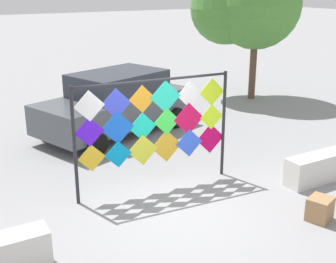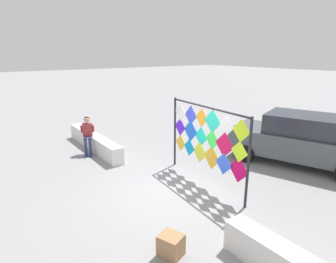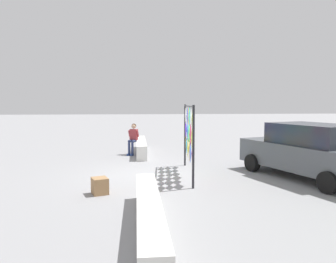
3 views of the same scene
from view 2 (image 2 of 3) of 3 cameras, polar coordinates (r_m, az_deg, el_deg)
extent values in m
plane|color=gray|center=(8.27, 0.49, -12.03)|extent=(120.00, 120.00, 0.00)
cube|color=silver|center=(11.95, -14.73, -2.01)|extent=(4.45, 0.46, 0.63)
cylinder|color=#232328|center=(9.71, 1.42, -0.13)|extent=(0.07, 0.07, 2.39)
cylinder|color=#232328|center=(7.27, 15.93, -6.32)|extent=(0.07, 0.07, 2.39)
cylinder|color=#232328|center=(8.12, 7.90, 4.89)|extent=(3.35, 0.33, 0.06)
cube|color=gold|center=(9.54, 2.56, -2.26)|extent=(0.57, 0.06, 0.57)
cube|color=#078ECF|center=(9.11, 4.32, -3.22)|extent=(0.57, 0.06, 0.57)
cube|color=yellow|center=(8.70, 6.44, -4.18)|extent=(0.67, 0.07, 0.67)
cube|color=gold|center=(8.31, 8.80, -5.24)|extent=(0.71, 0.07, 0.72)
cube|color=#3360F8|center=(7.93, 11.15, -6.45)|extent=(0.63, 0.06, 0.63)
cube|color=#CE0654|center=(7.59, 14.08, -7.58)|extent=(0.69, 0.07, 0.69)
cube|color=#4E13E3|center=(9.39, 2.46, 0.93)|extent=(0.60, 0.06, 0.60)
cube|color=blue|center=(8.94, 4.57, 0.13)|extent=(0.69, 0.07, 0.70)
cube|color=#17DCBD|center=(8.55, 6.68, -1.02)|extent=(0.61, 0.06, 0.61)
cube|color=#3CF54D|center=(8.13, 8.92, -1.67)|extent=(0.58, 0.06, 0.58)
cube|color=#D60E48|center=(7.77, 11.32, -2.67)|extent=(0.71, 0.07, 0.71)
cylinder|color=#16E5AA|center=(7.95, 11.17, -6.23)|extent=(0.02, 0.02, 0.33)
cube|color=#CBF823|center=(7.39, 14.22, -4.02)|extent=(0.57, 0.06, 0.57)
cube|color=white|center=(9.25, 2.56, 4.00)|extent=(0.61, 0.06, 0.61)
cube|color=blue|center=(8.83, 4.62, 3.28)|extent=(0.62, 0.06, 0.62)
cube|color=orange|center=(8.40, 6.81, 2.77)|extent=(0.57, 0.06, 0.57)
cube|color=#23D5AF|center=(8.01, 8.97, 2.03)|extent=(0.69, 0.07, 0.69)
cylinder|color=#E51642|center=(8.15, 8.87, -1.47)|extent=(0.02, 0.02, 0.34)
cube|color=white|center=(7.62, 11.65, 1.06)|extent=(0.58, 0.06, 0.58)
cube|color=#C7E91E|center=(7.24, 14.56, 0.13)|extent=(0.61, 0.06, 0.61)
cylinder|color=navy|center=(11.23, -16.28, -3.28)|extent=(0.11, 0.11, 0.63)
cylinder|color=navy|center=(11.29, -16.35, -1.34)|extent=(0.37, 0.26, 0.13)
cube|color=navy|center=(11.26, -16.20, -4.67)|extent=(0.26, 0.19, 0.09)
cylinder|color=navy|center=(11.22, -15.42, -3.24)|extent=(0.11, 0.11, 0.63)
cylinder|color=navy|center=(11.28, -15.49, -1.30)|extent=(0.37, 0.26, 0.13)
cube|color=navy|center=(11.25, -15.33, -4.63)|extent=(0.26, 0.19, 0.09)
cube|color=#993338|center=(11.37, -15.97, 0.33)|extent=(0.33, 0.41, 0.52)
sphere|color=tan|center=(11.28, -16.12, 2.29)|extent=(0.22, 0.22, 0.22)
sphere|color=#382314|center=(11.29, -16.12, 2.38)|extent=(0.22, 0.22, 0.22)
cylinder|color=#993338|center=(11.36, -17.11, 0.48)|extent=(0.19, 0.15, 0.31)
cylinder|color=#993338|center=(11.32, -14.88, 0.61)|extent=(0.19, 0.15, 0.31)
cube|color=#4C5156|center=(11.07, 24.93, -2.23)|extent=(4.99, 3.36, 0.82)
cube|color=#282D38|center=(10.86, 26.22, 1.35)|extent=(3.00, 2.48, 0.66)
cylinder|color=black|center=(10.64, 15.40, -4.32)|extent=(0.66, 0.43, 0.61)
cylinder|color=black|center=(12.43, 18.52, -1.67)|extent=(0.66, 0.43, 0.61)
cube|color=#9E754C|center=(5.93, 0.60, -22.02)|extent=(0.55, 0.52, 0.44)
camera|label=1|loc=(10.14, -49.86, 12.21)|focal=47.81mm
camera|label=3|loc=(6.24, 101.10, -16.70)|focal=33.82mm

